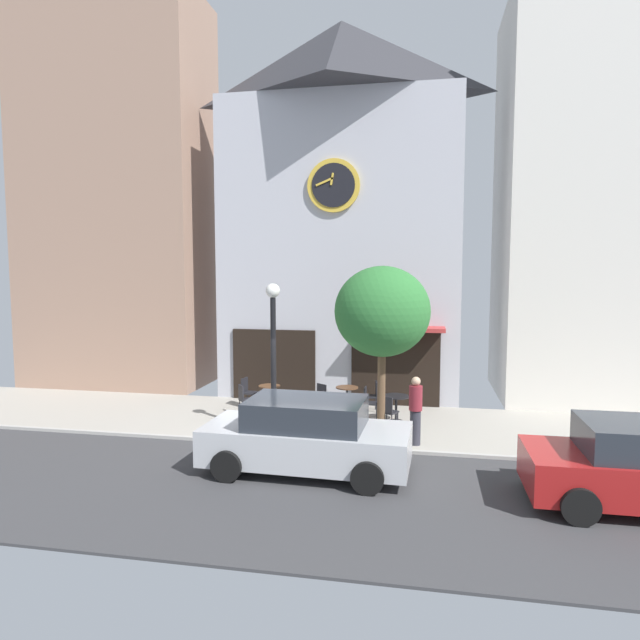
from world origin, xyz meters
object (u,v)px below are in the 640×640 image
cafe_table_center (269,394)px  cafe_chair_near_lamp (247,390)px  cafe_table_rightmost (396,403)px  street_tree (382,312)px  pedestrian_maroon (415,410)px  cafe_chair_under_awning (244,397)px  cafe_chair_by_entrance (324,396)px  cafe_chair_outer (369,400)px  street_lamp (273,359)px  cafe_table_near_curb (347,394)px  cafe_chair_facing_wall (373,394)px  cafe_chair_near_tree (388,410)px  parked_car_silver (306,436)px

cafe_table_center → cafe_chair_near_lamp: size_ratio=0.85×
cafe_table_rightmost → street_tree: bearing=-100.9°
cafe_chair_near_lamp → pedestrian_maroon: (5.18, -2.77, 0.33)m
cafe_chair_near_lamp → cafe_chair_under_awning: same height
cafe_chair_by_entrance → cafe_chair_outer: (1.34, -0.29, 0.00)m
street_lamp → cafe_table_center: (-0.79, 2.36, -1.46)m
street_lamp → cafe_chair_under_awning: (-1.37, 1.71, -1.45)m
cafe_table_rightmost → cafe_chair_by_entrance: bearing=167.4°
cafe_chair_near_lamp → cafe_chair_outer: size_ratio=1.00×
cafe_table_near_curb → cafe_table_rightmost: bearing=-32.7°
pedestrian_maroon → cafe_chair_facing_wall: bearing=113.5°
cafe_chair_by_entrance → cafe_chair_near_tree: same height
street_lamp → cafe_table_center: bearing=108.6°
cafe_chair_outer → cafe_chair_facing_wall: bearing=86.1°
cafe_chair_under_awning → cafe_chair_facing_wall: same height
cafe_chair_outer → cafe_chair_near_tree: 1.14m
cafe_table_rightmost → parked_car_silver: size_ratio=0.17×
street_lamp → cafe_chair_near_lamp: street_lamp is taller
cafe_table_center → cafe_table_rightmost: 3.84m
street_tree → parked_car_silver: (-1.36, -2.63, -2.43)m
cafe_chair_facing_wall → cafe_chair_by_entrance: bearing=-158.2°
street_tree → cafe_chair_outer: street_tree is taller
street_lamp → cafe_chair_near_lamp: bearing=120.8°
cafe_chair_by_entrance → cafe_chair_near_lamp: bearing=171.8°
cafe_table_rightmost → cafe_chair_near_tree: (-0.18, -0.77, -0.01)m
cafe_table_near_curb → parked_car_silver: parked_car_silver is taller
street_tree → cafe_chair_by_entrance: (-1.83, 2.03, -2.66)m
cafe_chair_near_lamp → pedestrian_maroon: bearing=-28.2°
street_tree → cafe_table_rightmost: size_ratio=5.79×
cafe_table_rightmost → cafe_chair_outer: size_ratio=0.83×
street_tree → cafe_chair_facing_wall: (-0.43, 2.59, -2.66)m
cafe_table_near_curb → cafe_chair_by_entrance: 0.79m
cafe_table_center → cafe_table_near_curb: cafe_table_center is taller
cafe_table_center → cafe_chair_outer: bearing=-5.9°
cafe_chair_under_awning → cafe_chair_by_entrance: 2.33m
street_lamp → cafe_table_rightmost: 3.82m
cafe_chair_under_awning → cafe_table_rightmost: bearing=1.8°
street_tree → cafe_table_rightmost: 3.09m
cafe_chair_near_lamp → cafe_chair_outer: (3.82, -0.64, 0.00)m
street_tree → cafe_chair_near_lamp: (-4.32, 2.38, -2.66)m
cafe_table_rightmost → cafe_chair_outer: bearing=166.4°
cafe_table_center → cafe_table_rightmost: size_ratio=1.03×
street_tree → cafe_table_center: street_tree is taller
pedestrian_maroon → parked_car_silver: (-2.22, -2.24, -0.10)m
street_tree → cafe_chair_near_lamp: street_tree is taller
cafe_chair_by_entrance → parked_car_silver: (0.48, -4.65, 0.23)m
cafe_chair_by_entrance → parked_car_silver: size_ratio=0.21×
cafe_chair_under_awning → pedestrian_maroon: 5.27m
cafe_chair_by_entrance → pedestrian_maroon: size_ratio=0.54×
cafe_chair_near_lamp → cafe_chair_near_tree: size_ratio=1.00×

